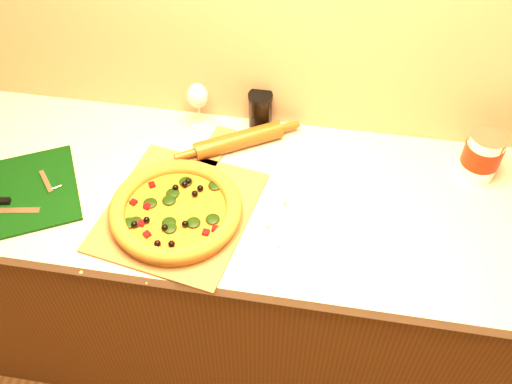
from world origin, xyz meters
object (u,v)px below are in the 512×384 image
object	(u,v)px
pizza_peel	(181,207)
pizza	(176,210)
wine_glass	(198,97)
cutting_board	(36,190)
dark_jar	(260,110)
coffee_canister	(482,155)
rolling_pin	(238,140)

from	to	relation	value
pizza_peel	pizza	xyz separation A→B (m)	(-0.00, -0.04, 0.03)
pizza_peel	wine_glass	size ratio (longest dim) A/B	3.85
pizza_peel	wine_glass	world-z (taller)	wine_glass
pizza_peel	cutting_board	size ratio (longest dim) A/B	1.62
pizza_peel	wine_glass	bearing A→B (deg)	104.77
pizza	dark_jar	world-z (taller)	dark_jar
pizza_peel	pizza	world-z (taller)	pizza
pizza_peel	coffee_canister	xyz separation A→B (m)	(0.85, 0.28, 0.07)
rolling_pin	coffee_canister	world-z (taller)	coffee_canister
rolling_pin	dark_jar	xyz separation A→B (m)	(0.05, 0.12, 0.04)
cutting_board	dark_jar	xyz separation A→B (m)	(0.61, 0.40, 0.06)
pizza_peel	rolling_pin	bearing A→B (deg)	77.55
coffee_canister	pizza	bearing A→B (deg)	-159.30
rolling_pin	coffee_canister	xyz separation A→B (m)	(0.73, 0.01, 0.05)
pizza	coffee_canister	xyz separation A→B (m)	(0.85, 0.32, 0.05)
coffee_canister	wine_glass	bearing A→B (deg)	174.88
pizza_peel	pizza	distance (m)	0.05
rolling_pin	wine_glass	world-z (taller)	wine_glass
coffee_canister	cutting_board	bearing A→B (deg)	-167.24
coffee_canister	pizza_peel	bearing A→B (deg)	-161.50
cutting_board	wine_glass	size ratio (longest dim) A/B	2.38
rolling_pin	pizza	bearing A→B (deg)	-110.51
cutting_board	coffee_canister	bearing A→B (deg)	-15.59
coffee_canister	wine_glass	xyz separation A→B (m)	(-0.88, 0.08, 0.04)
coffee_canister	dark_jar	distance (m)	0.69
pizza	wine_glass	world-z (taller)	wine_glass
cutting_board	coffee_canister	distance (m)	1.32
pizza_peel	cutting_board	bearing A→B (deg)	-168.91
cutting_board	coffee_canister	world-z (taller)	coffee_canister
pizza	wine_glass	distance (m)	0.41
coffee_canister	dark_jar	world-z (taller)	coffee_canister
pizza	coffee_canister	size ratio (longest dim) A/B	2.44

